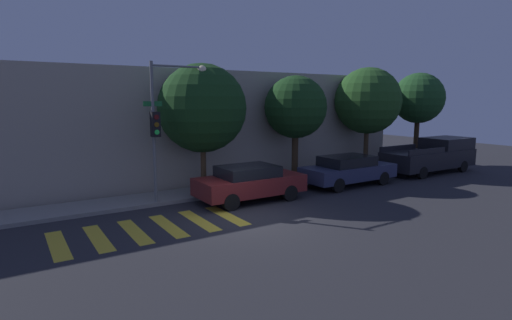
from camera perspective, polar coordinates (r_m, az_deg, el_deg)
ground_plane at (r=13.39m, az=-0.97°, el=-8.49°), size 60.00×60.00×0.00m
sidewalk at (r=16.93m, az=-8.34°, el=-4.68°), size 26.00×1.91×0.14m
building_row at (r=20.58m, az=-13.48°, el=4.77°), size 26.00×6.00×5.28m
crosswalk at (r=12.89m, az=-14.67°, el=-9.46°), size 5.69×2.60×0.00m
traffic_light_pole at (r=15.20m, az=-12.68°, el=6.68°), size 2.52×0.56×5.31m
sedan_near_corner at (r=15.60m, az=-0.92°, el=-3.19°), size 4.24×1.89×1.40m
sedan_middle at (r=18.89m, az=13.01°, el=-1.36°), size 4.59×1.85×1.39m
pickup_truck at (r=23.77m, az=23.87°, el=0.60°), size 5.77×2.03×1.84m
tree_near_corner at (r=16.79m, az=-7.68°, el=7.32°), size 3.68×3.68×5.42m
tree_midblock at (r=19.36m, az=5.68°, el=7.47°), size 3.00×3.00×5.08m
tree_far_end at (r=22.75m, az=15.68°, el=8.12°), size 3.59×3.59×5.67m
tree_behind_truck at (r=26.17m, az=22.20°, el=8.14°), size 3.02×3.02×5.53m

